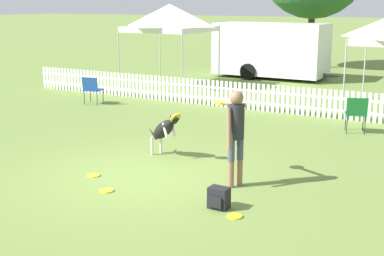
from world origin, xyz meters
The scene contains 12 objects.
ground_plane centered at (0.00, 0.00, 0.00)m, with size 240.00×240.00×0.00m, color olive.
handler_person centered at (1.71, 0.34, 1.06)m, with size 0.86×0.95×1.70m.
leaping_dog centered at (-0.32, 1.22, 0.60)m, with size 1.10×0.61×1.02m.
frisbee_near_handler centered at (-0.79, -0.50, 0.01)m, with size 0.24×0.24×0.02m.
frisbee_near_dog centered at (-0.05, -1.03, 0.01)m, with size 0.24×0.24×0.02m.
frisbee_midfield centered at (2.34, -0.95, 0.01)m, with size 0.24×0.24×0.02m.
backpack_on_grass centered at (1.97, -0.75, 0.17)m, with size 0.31×0.26×0.34m.
picket_fence centered at (0.00, 6.81, 0.41)m, with size 18.89×0.04×0.81m.
folding_chair_center centered at (2.60, 5.38, 0.55)m, with size 0.64×0.66×0.91m.
folding_chair_green_right centered at (-5.59, 5.12, 0.53)m, with size 0.64×0.65×0.88m.
canopy_tent_main centered at (-5.39, 9.43, 2.61)m, with size 2.81×2.81×3.12m.
equipment_trailer centered at (-3.06, 13.79, 1.23)m, with size 5.49×2.21×2.33m.
Camera 1 is at (5.56, -7.78, 3.13)m, focal length 50.00 mm.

